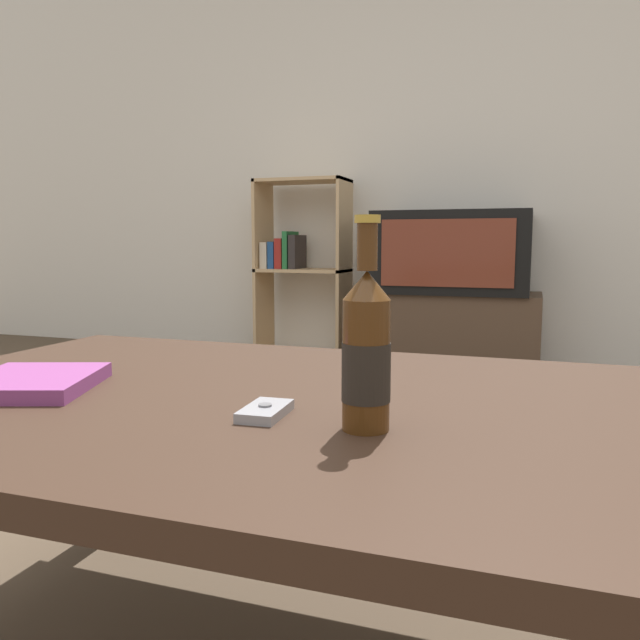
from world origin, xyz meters
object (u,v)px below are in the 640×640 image
Objects in this scene: bookshelf at (298,266)px; cell_phone at (265,411)px; television at (452,252)px; beer_bottle at (366,352)px; table_book at (33,382)px; tv_stand at (450,332)px.

cell_phone is at bearing -69.90° from bookshelf.
beer_bottle is (0.24, -2.84, -0.08)m from television.
table_book is (-0.42, 0.02, 0.00)m from cell_phone.
bookshelf reaches higher than table_book.
television reaches higher than tv_stand.
beer_bottle is 2.73× the size of cell_phone.
tv_stand is 9.79× the size of cell_phone.
tv_stand is at bearing 90.00° from television.
tv_stand is 1.05m from bookshelf.
cell_phone is at bearing 174.22° from beer_bottle.
tv_stand is at bearing 64.06° from table_book.
television reaches higher than cell_phone.
cell_phone is (-0.15, 0.01, -0.09)m from beer_bottle.
tv_stand is 2.84m from table_book.
television reaches higher than beer_bottle.
bookshelf is 11.27× the size of cell_phone.
table_book is (-0.33, -2.81, 0.28)m from tv_stand.
beer_bottle reaches higher than table_book.
television is at bearing 88.74° from cell_phone.
bookshelf is at bearing 173.98° from television.
television is 2.85m from beer_bottle.
table_book is at bearing -96.68° from tv_stand.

